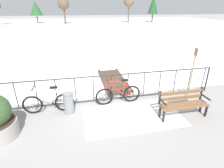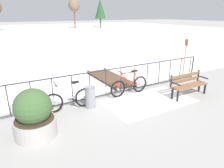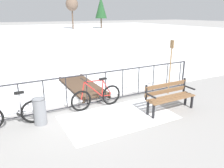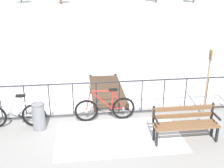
# 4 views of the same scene
# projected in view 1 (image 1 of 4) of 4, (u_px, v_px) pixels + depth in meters

# --- Properties ---
(ground_plane) EXTENTS (160.00, 160.00, 0.00)m
(ground_plane) POSITION_uv_depth(u_px,v_px,m) (103.00, 101.00, 6.76)
(ground_plane) COLOR gray
(frozen_pond) EXTENTS (80.00, 56.00, 0.03)m
(frozen_pond) POSITION_uv_depth(u_px,v_px,m) (78.00, 27.00, 32.17)
(frozen_pond) COLOR white
(frozen_pond) RESTS_ON ground
(snow_patch) EXTENTS (3.21, 1.81, 0.01)m
(snow_patch) POSITION_uv_depth(u_px,v_px,m) (133.00, 116.00, 5.84)
(snow_patch) COLOR white
(snow_patch) RESTS_ON ground
(railing_fence) EXTENTS (9.06, 0.06, 1.07)m
(railing_fence) POSITION_uv_depth(u_px,v_px,m) (102.00, 88.00, 6.54)
(railing_fence) COLOR #232328
(railing_fence) RESTS_ON ground
(bicycle_near_railing) EXTENTS (1.71, 0.52, 0.97)m
(bicycle_near_railing) POSITION_uv_depth(u_px,v_px,m) (118.00, 94.00, 6.48)
(bicycle_near_railing) COLOR black
(bicycle_near_railing) RESTS_ON ground
(bicycle_second) EXTENTS (1.71, 0.52, 0.97)m
(bicycle_second) POSITION_uv_depth(u_px,v_px,m) (49.00, 103.00, 5.92)
(bicycle_second) COLOR black
(bicycle_second) RESTS_ON ground
(park_bench) EXTENTS (1.60, 0.48, 0.89)m
(park_bench) POSITION_uv_depth(u_px,v_px,m) (183.00, 102.00, 5.68)
(park_bench) COLOR brown
(park_bench) RESTS_ON ground
(trash_bin) EXTENTS (0.35, 0.35, 0.73)m
(trash_bin) POSITION_uv_depth(u_px,v_px,m) (69.00, 103.00, 5.88)
(trash_bin) COLOR gray
(trash_bin) RESTS_ON ground
(oar_upright) EXTENTS (0.04, 0.16, 1.98)m
(oar_upright) POSITION_uv_depth(u_px,v_px,m) (193.00, 70.00, 6.65)
(oar_upright) COLOR #937047
(oar_upright) RESTS_ON ground
(wooden_dock) EXTENTS (1.10, 2.89, 0.20)m
(wooden_dock) POSITION_uv_depth(u_px,v_px,m) (113.00, 80.00, 8.39)
(wooden_dock) COLOR #4C3828
(wooden_dock) RESTS_ON ground
(tree_far_west) EXTENTS (2.25, 2.25, 5.26)m
(tree_far_west) POSITION_uv_depth(u_px,v_px,m) (63.00, 4.00, 36.15)
(tree_far_west) COLOR brown
(tree_far_west) RESTS_ON ground
(tree_west_mid) EXTENTS (2.65, 2.65, 4.61)m
(tree_west_mid) POSITION_uv_depth(u_px,v_px,m) (36.00, 8.00, 38.06)
(tree_west_mid) COLOR brown
(tree_west_mid) RESTS_ON ground
(tree_east_mid) EXTENTS (2.27, 2.27, 5.80)m
(tree_east_mid) POSITION_uv_depth(u_px,v_px,m) (129.00, 2.00, 39.32)
(tree_east_mid) COLOR brown
(tree_east_mid) RESTS_ON ground
(tree_far_east) EXTENTS (2.32, 2.32, 6.04)m
(tree_far_east) POSITION_uv_depth(u_px,v_px,m) (153.00, 4.00, 40.24)
(tree_far_east) COLOR brown
(tree_far_east) RESTS_ON ground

